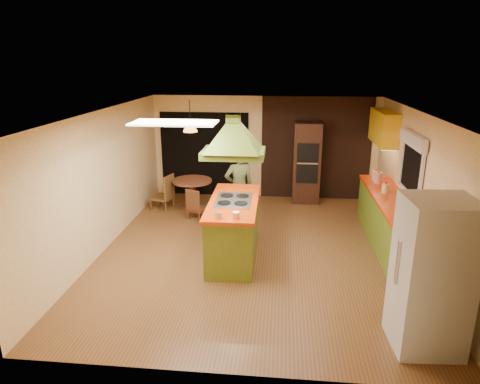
# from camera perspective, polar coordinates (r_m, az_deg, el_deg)

# --- Properties ---
(ground) EXTENTS (6.50, 6.50, 0.00)m
(ground) POSITION_cam_1_polar(r_m,az_deg,el_deg) (7.91, 2.05, -7.73)
(ground) COLOR brown
(ground) RESTS_ON ground
(room_walls) EXTENTS (5.50, 6.50, 6.50)m
(room_walls) POSITION_cam_1_polar(r_m,az_deg,el_deg) (7.46, 2.15, 0.99)
(room_walls) COLOR #FFE8B6
(room_walls) RESTS_ON ground
(ceiling_plane) EXTENTS (6.50, 6.50, 0.00)m
(ceiling_plane) POSITION_cam_1_polar(r_m,az_deg,el_deg) (7.21, 2.27, 10.56)
(ceiling_plane) COLOR silver
(ceiling_plane) RESTS_ON room_walls
(brick_panel) EXTENTS (2.64, 0.03, 2.50)m
(brick_panel) POSITION_cam_1_polar(r_m,az_deg,el_deg) (10.62, 10.08, 5.70)
(brick_panel) COLOR #381E14
(brick_panel) RESTS_ON ground
(nook_opening) EXTENTS (2.20, 0.03, 2.10)m
(nook_opening) POSITION_cam_1_polar(r_m,az_deg,el_deg) (10.81, -4.73, 5.02)
(nook_opening) COLOR black
(nook_opening) RESTS_ON ground
(right_counter) EXTENTS (0.62, 3.05, 0.92)m
(right_counter) POSITION_cam_1_polar(r_m,az_deg,el_deg) (8.51, 19.09, -3.48)
(right_counter) COLOR olive
(right_counter) RESTS_ON ground
(upper_cabinets) EXTENTS (0.34, 1.40, 0.70)m
(upper_cabinets) POSITION_cam_1_polar(r_m,az_deg,el_deg) (9.69, 18.60, 8.16)
(upper_cabinets) COLOR yellow
(upper_cabinets) RESTS_ON room_walls
(window_right) EXTENTS (0.12, 1.35, 1.06)m
(window_right) POSITION_cam_1_polar(r_m,az_deg,el_deg) (8.03, 22.03, 4.74)
(window_right) COLOR black
(window_right) RESTS_ON room_walls
(fluor_panel) EXTENTS (1.20, 0.60, 0.03)m
(fluor_panel) POSITION_cam_1_polar(r_m,az_deg,el_deg) (6.20, -8.78, 9.12)
(fluor_panel) COLOR white
(fluor_panel) RESTS_ON ceiling_plane
(kitchen_island) EXTENTS (0.86, 2.07, 1.04)m
(kitchen_island) POSITION_cam_1_polar(r_m,az_deg,el_deg) (7.51, -0.84, -4.81)
(kitchen_island) COLOR olive
(kitchen_island) RESTS_ON ground
(range_hood) EXTENTS (1.03, 0.74, 0.79)m
(range_hood) POSITION_cam_1_polar(r_m,az_deg,el_deg) (7.04, -0.90, 8.36)
(range_hood) COLOR #4F6419
(range_hood) RESTS_ON ceiling_plane
(man) EXTENTS (0.72, 0.62, 1.67)m
(man) POSITION_cam_1_polar(r_m,az_deg,el_deg) (8.70, -0.14, 0.57)
(man) COLOR #4B502A
(man) RESTS_ON ground
(refrigerator) EXTENTS (0.82, 0.78, 1.88)m
(refrigerator) POSITION_cam_1_polar(r_m,az_deg,el_deg) (5.54, 24.19, -10.13)
(refrigerator) COLOR silver
(refrigerator) RESTS_ON ground
(wall_oven) EXTENTS (0.65, 0.61, 1.93)m
(wall_oven) POSITION_cam_1_polar(r_m,az_deg,el_deg) (10.39, 8.89, 3.89)
(wall_oven) COLOR #402114
(wall_oven) RESTS_ON ground
(dining_table) EXTENTS (0.91, 0.91, 0.69)m
(dining_table) POSITION_cam_1_polar(r_m,az_deg,el_deg) (9.96, -6.38, 0.49)
(dining_table) COLOR brown
(dining_table) RESTS_ON ground
(chair_left) EXTENTS (0.55, 0.55, 0.81)m
(chair_left) POSITION_cam_1_polar(r_m,az_deg,el_deg) (10.06, -10.39, 0.06)
(chair_left) COLOR brown
(chair_left) RESTS_ON ground
(chair_near) EXTENTS (0.50, 0.50, 0.68)m
(chair_near) POSITION_cam_1_polar(r_m,az_deg,el_deg) (9.35, -5.67, -1.51)
(chair_near) COLOR brown
(chair_near) RESTS_ON ground
(pendant_lamp) EXTENTS (0.42, 0.42, 0.21)m
(pendant_lamp) POSITION_cam_1_polar(r_m,az_deg,el_deg) (9.65, -6.66, 8.61)
(pendant_lamp) COLOR #FF9E3F
(pendant_lamp) RESTS_ON ceiling_plane
(canister_large) EXTENTS (0.18, 0.18, 0.22)m
(canister_large) POSITION_cam_1_polar(r_m,az_deg,el_deg) (9.15, 17.95, 1.82)
(canister_large) COLOR beige
(canister_large) RESTS_ON right_counter
(canister_medium) EXTENTS (0.18, 0.18, 0.20)m
(canister_medium) POSITION_cam_1_polar(r_m,az_deg,el_deg) (9.37, 17.66, 2.12)
(canister_medium) COLOR #FFE6CD
(canister_medium) RESTS_ON right_counter
(canister_small) EXTENTS (0.17, 0.17, 0.18)m
(canister_small) POSITION_cam_1_polar(r_m,az_deg,el_deg) (8.53, 18.81, 0.46)
(canister_small) COLOR #FBEECA
(canister_small) RESTS_ON right_counter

